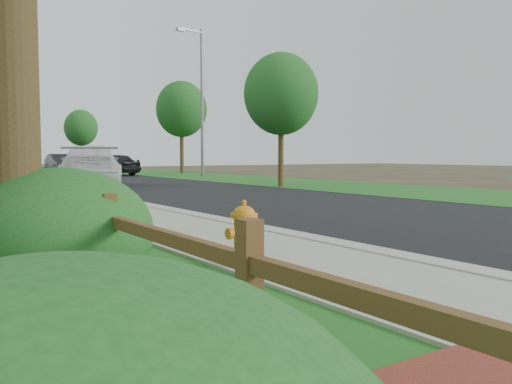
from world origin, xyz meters
TOP-DOWN VIEW (x-y plane):
  - road at (4.60, 35.00)m, footprint 8.00×90.00m
  - curb at (0.40, 35.00)m, footprint 0.40×90.00m
  - wet_gutter at (0.75, 35.00)m, footprint 0.50×90.00m
  - verge_far at (11.50, 35.00)m, footprint 6.00×90.00m
  - ranch_fence at (-3.60, 6.40)m, footprint 0.12×16.92m
  - fire_hydrant at (-1.70, 3.43)m, footprint 0.52×0.42m
  - white_suv at (2.00, 21.92)m, footprint 4.25×6.70m
  - dark_car_mid at (7.20, 34.22)m, footprint 3.08×4.78m
  - dark_car_far at (5.21, 39.80)m, footprint 1.60×4.48m
  - streetlight at (11.38, 29.24)m, footprint 2.16×0.76m
  - boulder at (-3.90, 4.50)m, footprint 1.31×1.05m
  - shrub_b at (-3.90, 3.46)m, footprint 2.16×2.16m
  - tree_near_right at (9.00, 17.18)m, footprint 3.29×3.29m
  - tree_mid_right at (13.00, 35.27)m, footprint 3.86×3.86m
  - tree_far_right at (9.00, 47.75)m, footprint 2.98×2.98m

SIDE VIEW (x-z plane):
  - road at x=4.60m, z-range 0.00..0.02m
  - verge_far at x=11.50m, z-range 0.00..0.04m
  - wet_gutter at x=0.75m, z-range 0.02..0.02m
  - curb at x=0.40m, z-range 0.00..0.12m
  - boulder at x=-3.90m, z-range 0.00..0.80m
  - fire_hydrant at x=-1.70m, z-range 0.07..0.87m
  - ranch_fence at x=-3.60m, z-range 0.07..1.17m
  - shrub_b at x=-3.90m, z-range 0.00..1.33m
  - dark_car_far at x=5.21m, z-range 0.02..1.49m
  - dark_car_mid at x=7.20m, z-range 0.02..1.53m
  - white_suv at x=2.00m, z-range 0.02..1.83m
  - tree_far_right at x=9.00m, z-range 1.10..6.60m
  - tree_near_right at x=9.00m, z-range 1.14..7.05m
  - tree_mid_right at x=13.00m, z-range 1.36..8.35m
  - streetlight at x=11.38m, z-range 0.63..10.12m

